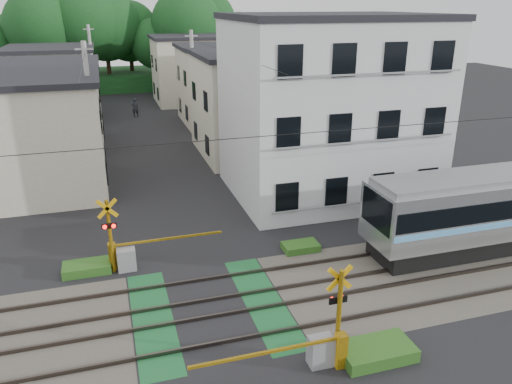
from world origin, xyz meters
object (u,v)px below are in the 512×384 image
object	(u,v)px
crossing_signal_far	(124,253)
apartment_block	(328,107)
crossing_signal_near	(325,344)
pedestrian	(135,108)

from	to	relation	value
crossing_signal_far	apartment_block	distance (m)	13.14
crossing_signal_near	apartment_block	xyz separation A→B (m)	(5.91, 13.15, 3.94)
crossing_signal_far	apartment_block	size ratio (longest dim) A/B	0.46
crossing_signal_far	apartment_block	world-z (taller)	apartment_block
crossing_signal_near	apartment_block	bearing A→B (deg)	65.78
crossing_signal_near	pedestrian	xyz separation A→B (m)	(-2.69, 35.58, 0.17)
apartment_block	pedestrian	xyz separation A→B (m)	(-8.60, 22.43, -3.78)
apartment_block	pedestrian	world-z (taller)	apartment_block
crossing_signal_near	crossing_signal_far	world-z (taller)	same
crossing_signal_near	crossing_signal_far	xyz separation A→B (m)	(-5.17, 7.31, 0.00)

